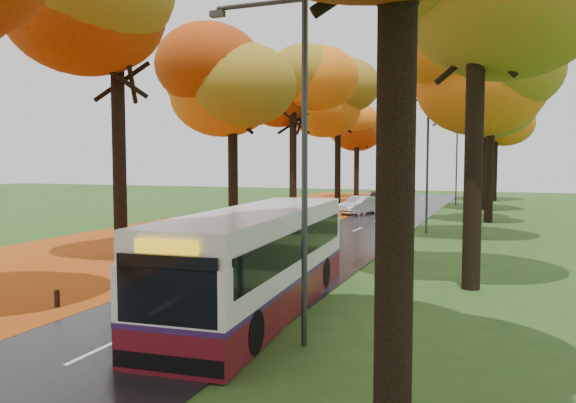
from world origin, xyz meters
The scene contains 13 objects.
road centered at (0.00, 25.00, 0.02)m, with size 6.50×90.00×0.04m, color black.
centre_line centered at (0.00, 25.00, 0.04)m, with size 0.12×90.00×0.01m, color silver.
leaf_verge centered at (-9.00, 25.00, 0.01)m, with size 12.00×90.00×0.02m, color #89390C.
leaf_drift centered at (-3.05, 25.00, 0.04)m, with size 0.90×90.00×0.01m, color #B04D12.
trees_left centered at (-7.18, 27.06, 9.53)m, with size 9.20×74.00×13.88m.
trees_right centered at (7.19, 26.91, 9.69)m, with size 9.30×74.20×13.96m.
streetlamp_near centered at (3.95, 8.00, 4.71)m, with size 2.45×0.18×8.00m.
streetlamp_mid centered at (3.95, 30.00, 4.71)m, with size 2.45×0.18×8.00m.
streetlamp_far centered at (3.95, 52.00, 4.71)m, with size 2.45×0.18×8.00m.
bus centered at (1.95, 10.51, 1.54)m, with size 3.32×11.07×2.87m.
car_white centered at (-2.35, 29.91, 0.68)m, with size 1.52×3.77×1.28m, color white.
car_silver centered at (-2.35, 39.91, 0.77)m, with size 1.54×4.41×1.45m, color #979A9F.
car_dark centered at (-2.35, 47.00, 0.74)m, with size 1.96×4.82×1.40m, color black.
Camera 1 is at (8.44, -4.08, 4.29)m, focal length 35.00 mm.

